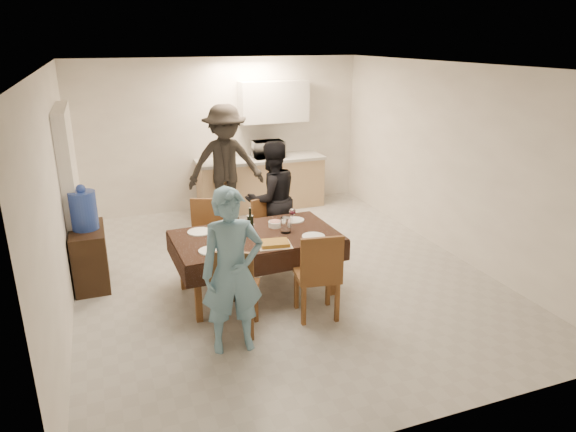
% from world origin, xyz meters
% --- Properties ---
extents(floor, '(5.00, 6.00, 0.02)m').
position_xyz_m(floor, '(0.00, 0.00, 0.00)').
color(floor, '#B3B2AD').
rests_on(floor, ground).
extents(ceiling, '(5.00, 6.00, 0.02)m').
position_xyz_m(ceiling, '(0.00, 0.00, 2.60)').
color(ceiling, white).
rests_on(ceiling, wall_back).
extents(wall_back, '(5.00, 0.02, 2.60)m').
position_xyz_m(wall_back, '(0.00, 3.00, 1.30)').
color(wall_back, white).
rests_on(wall_back, floor).
extents(wall_front, '(5.00, 0.02, 2.60)m').
position_xyz_m(wall_front, '(0.00, -3.00, 1.30)').
color(wall_front, white).
rests_on(wall_front, floor).
extents(wall_left, '(0.02, 6.00, 2.60)m').
position_xyz_m(wall_left, '(-2.50, 0.00, 1.30)').
color(wall_left, white).
rests_on(wall_left, floor).
extents(wall_right, '(0.02, 6.00, 2.60)m').
position_xyz_m(wall_right, '(2.50, 0.00, 1.30)').
color(wall_right, white).
rests_on(wall_right, floor).
extents(stub_partition, '(0.15, 1.40, 2.10)m').
position_xyz_m(stub_partition, '(-2.42, 1.20, 1.05)').
color(stub_partition, silver).
rests_on(stub_partition, floor).
extents(kitchen_base_cabinet, '(2.20, 0.60, 0.86)m').
position_xyz_m(kitchen_base_cabinet, '(0.60, 2.68, 0.43)').
color(kitchen_base_cabinet, tan).
rests_on(kitchen_base_cabinet, floor).
extents(kitchen_worktop, '(2.24, 0.64, 0.05)m').
position_xyz_m(kitchen_worktop, '(0.60, 2.68, 0.89)').
color(kitchen_worktop, '#ADAEA9').
rests_on(kitchen_worktop, kitchen_base_cabinet).
extents(upper_cabinet, '(1.20, 0.34, 0.70)m').
position_xyz_m(upper_cabinet, '(0.90, 2.82, 1.85)').
color(upper_cabinet, white).
rests_on(upper_cabinet, wall_back).
extents(dining_table, '(1.92, 1.16, 0.73)m').
position_xyz_m(dining_table, '(-0.43, -0.39, 0.70)').
color(dining_table, black).
rests_on(dining_table, floor).
extents(chair_near_left, '(0.58, 0.60, 0.52)m').
position_xyz_m(chair_near_left, '(-0.88, -1.23, 0.59)').
color(chair_near_left, brown).
rests_on(chair_near_left, floor).
extents(chair_near_right, '(0.52, 0.52, 0.54)m').
position_xyz_m(chair_near_right, '(0.02, -1.24, 0.61)').
color(chair_near_right, brown).
rests_on(chair_near_right, floor).
extents(chair_far_left, '(0.56, 0.57, 0.51)m').
position_xyz_m(chair_far_left, '(-0.88, 0.27, 0.58)').
color(chair_far_left, brown).
rests_on(chair_far_left, floor).
extents(chair_far_right, '(0.51, 0.53, 0.47)m').
position_xyz_m(chair_far_right, '(0.02, 0.28, 0.54)').
color(chair_far_right, brown).
rests_on(chair_far_right, floor).
extents(console, '(0.40, 0.79, 0.73)m').
position_xyz_m(console, '(-2.28, 0.51, 0.37)').
color(console, black).
rests_on(console, floor).
extents(water_jug, '(0.31, 0.31, 0.46)m').
position_xyz_m(water_jug, '(-2.28, 0.51, 0.96)').
color(water_jug, '#2E4CAE').
rests_on(water_jug, console).
extents(wine_bottle, '(0.08, 0.08, 0.32)m').
position_xyz_m(wine_bottle, '(-0.48, -0.34, 0.89)').
color(wine_bottle, black).
rests_on(wine_bottle, dining_table).
extents(water_pitcher, '(0.12, 0.12, 0.18)m').
position_xyz_m(water_pitcher, '(-0.08, -0.44, 0.82)').
color(water_pitcher, white).
rests_on(water_pitcher, dining_table).
extents(savoury_tart, '(0.40, 0.33, 0.05)m').
position_xyz_m(savoury_tart, '(-0.33, -0.77, 0.76)').
color(savoury_tart, '#AA8032').
rests_on(savoury_tart, dining_table).
extents(salad_bowl, '(0.17, 0.17, 0.06)m').
position_xyz_m(salad_bowl, '(-0.13, -0.21, 0.77)').
color(salad_bowl, white).
rests_on(salad_bowl, dining_table).
extents(mushroom_dish, '(0.20, 0.20, 0.04)m').
position_xyz_m(mushroom_dish, '(-0.48, -0.11, 0.75)').
color(mushroom_dish, white).
rests_on(mushroom_dish, dining_table).
extents(wine_glass_a, '(0.08, 0.08, 0.17)m').
position_xyz_m(wine_glass_a, '(-0.98, -0.64, 0.82)').
color(wine_glass_a, white).
rests_on(wine_glass_a, dining_table).
extents(wine_glass_b, '(0.08, 0.08, 0.19)m').
position_xyz_m(wine_glass_b, '(0.12, -0.14, 0.83)').
color(wine_glass_b, white).
rests_on(wine_glass_b, dining_table).
extents(wine_glass_c, '(0.09, 0.09, 0.20)m').
position_xyz_m(wine_glass_c, '(-0.63, -0.09, 0.83)').
color(wine_glass_c, white).
rests_on(wine_glass_c, dining_table).
extents(plate_near_left, '(0.26, 0.26, 0.01)m').
position_xyz_m(plate_near_left, '(-1.03, -0.69, 0.74)').
color(plate_near_left, white).
rests_on(plate_near_left, dining_table).
extents(plate_near_right, '(0.27, 0.27, 0.02)m').
position_xyz_m(plate_near_right, '(0.17, -0.69, 0.74)').
color(plate_near_right, white).
rests_on(plate_near_right, dining_table).
extents(plate_far_left, '(0.28, 0.28, 0.02)m').
position_xyz_m(plate_far_left, '(-1.03, -0.09, 0.74)').
color(plate_far_left, white).
rests_on(plate_far_left, dining_table).
extents(plate_far_right, '(0.24, 0.24, 0.01)m').
position_xyz_m(plate_far_right, '(0.17, -0.09, 0.74)').
color(plate_far_right, white).
rests_on(plate_far_right, dining_table).
extents(microwave, '(0.53, 0.36, 0.29)m').
position_xyz_m(microwave, '(0.74, 2.68, 1.06)').
color(microwave, white).
rests_on(microwave, kitchen_worktop).
extents(person_near, '(0.63, 0.44, 1.64)m').
position_xyz_m(person_near, '(-0.98, -1.44, 0.82)').
color(person_near, '#699AB4').
rests_on(person_near, floor).
extents(person_far, '(0.88, 0.75, 1.61)m').
position_xyz_m(person_far, '(0.12, 0.66, 0.80)').
color(person_far, black).
rests_on(person_far, floor).
extents(person_kitchen, '(1.24, 0.71, 1.92)m').
position_xyz_m(person_kitchen, '(-0.13, 2.23, 0.96)').
color(person_kitchen, black).
rests_on(person_kitchen, floor).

